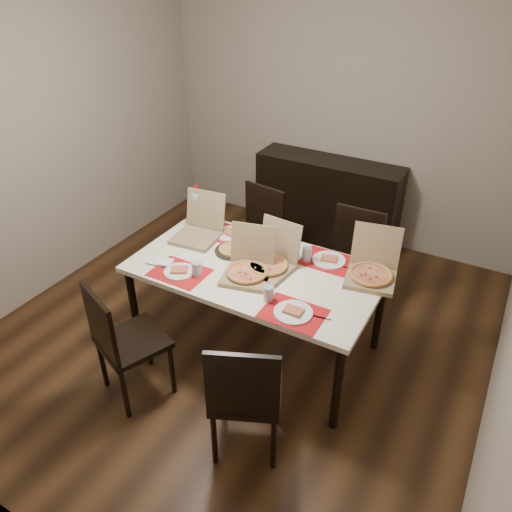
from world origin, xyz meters
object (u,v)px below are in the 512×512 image
chair_far_right (352,259)px  pizza_box_center (248,269)px  dip_bowl (289,259)px  dining_table (256,275)px  chair_near_right (245,394)px  sideboard (327,201)px  chair_far_left (257,233)px  soda_bottle (198,208)px  chair_near_left (122,339)px

chair_far_right → pizza_box_center: bearing=-116.4°
dip_bowl → dining_table: bearing=-129.3°
chair_near_right → pizza_box_center: 0.93m
sideboard → dining_table: sideboard is taller
chair_far_left → soda_bottle: soda_bottle is taller
chair_near_left → pizza_box_center: 0.98m
sideboard → chair_far_right: 1.24m
chair_far_left → chair_near_right: bearing=-62.9°
chair_far_left → soda_bottle: size_ratio=2.65×
dip_bowl → soda_bottle: size_ratio=0.36×
chair_far_left → chair_near_left: bearing=-93.0°
dining_table → pizza_box_center: size_ratio=4.18×
dining_table → chair_far_left: size_ratio=1.94×
dip_bowl → soda_bottle: 0.93m
sideboard → pizza_box_center: bearing=-84.6°
dining_table → sideboard: bearing=95.8°
pizza_box_center → soda_bottle: soda_bottle is taller
dip_bowl → soda_bottle: soda_bottle is taller
sideboard → chair_far_left: chair_far_left is taller
dining_table → pizza_box_center: pizza_box_center is taller
chair_far_left → pizza_box_center: size_ratio=2.16×
chair_near_left → chair_near_right: size_ratio=1.00×
sideboard → chair_near_left: size_ratio=1.61×
chair_far_left → chair_far_right: bearing=0.0°
chair_far_right → dining_table: bearing=-119.4°
dining_table → chair_far_left: 0.95m
chair_near_right → chair_far_right: bearing=88.7°
chair_far_right → chair_near_left: bearing=-120.5°
dining_table → chair_far_left: (-0.45, 0.82, -0.17)m
chair_near_left → dip_bowl: size_ratio=7.34×
dining_table → chair_near_left: bearing=-121.4°
pizza_box_center → chair_near_right: bearing=-61.3°
pizza_box_center → soda_bottle: size_ratio=1.23×
chair_near_left → soda_bottle: bearing=99.6°
chair_far_right → soda_bottle: size_ratio=2.65×
chair_near_left → chair_far_left: same height
chair_far_right → pizza_box_center: size_ratio=2.16×
soda_bottle → chair_far_left: bearing=57.9°
sideboard → chair_far_right: bearing=-58.3°
sideboard → dip_bowl: size_ratio=11.84×
chair_far_right → pizza_box_center: pizza_box_center is taller
chair_far_left → dip_bowl: (0.62, -0.61, 0.25)m
dip_bowl → soda_bottle: (-0.91, 0.14, 0.13)m
sideboard → chair_far_left: size_ratio=1.61×
pizza_box_center → soda_bottle: 0.88m
chair_near_right → chair_far_left: same height
chair_near_left → soda_bottle: soda_bottle is taller
chair_near_right → sideboard: bearing=102.5°
chair_near_right → chair_far_left: bearing=117.1°
pizza_box_center → soda_bottle: (-0.74, 0.46, 0.09)m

